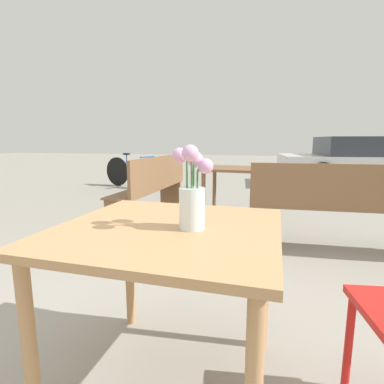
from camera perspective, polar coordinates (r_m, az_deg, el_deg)
The scene contains 8 objects.
ground_plane at distance 1.56m, azimuth -4.11°, elevation -32.55°, with size 40.00×40.00×0.00m, color gray.
table_front at distance 1.23m, azimuth -4.47°, elevation -10.95°, with size 0.89×0.87×0.72m.
flower_vase at distance 1.14m, azimuth 0.03°, elevation -0.87°, with size 0.16×0.16×0.32m.
bench_near at distance 3.89m, azimuth -7.13°, elevation 1.10°, with size 0.43×1.69×0.85m.
bench_middle at distance 3.06m, azimuth 27.48°, elevation -2.30°, with size 1.75×0.43×0.85m.
table_back at distance 3.74m, azimuth 7.99°, elevation 2.63°, with size 0.81×0.70×0.72m.
bicycle at distance 6.85m, azimuth -11.20°, elevation 3.77°, with size 1.55×0.60×0.76m.
parked_car at distance 8.02m, azimuth 30.56°, elevation 4.89°, with size 4.02×2.09×1.13m.
Camera 1 is at (0.37, -1.09, 1.05)m, focal length 28.00 mm.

